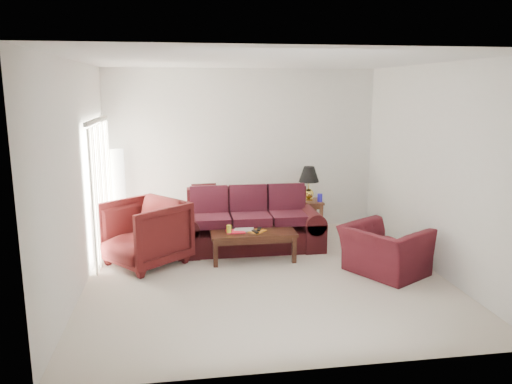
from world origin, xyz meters
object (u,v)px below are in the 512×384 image
at_px(sofa, 250,220).
at_px(armchair_left, 144,233).
at_px(armchair_right, 385,250).
at_px(end_table, 307,216).
at_px(coffee_table, 253,245).
at_px(floor_lamp, 119,194).

distance_m(sofa, armchair_left, 1.77).
distance_m(armchair_left, armchair_right, 3.57).
bearing_deg(sofa, end_table, 40.27).
height_order(sofa, coffee_table, sofa).
bearing_deg(armchair_right, end_table, -17.36).
distance_m(armchair_left, coffee_table, 1.68).
distance_m(sofa, armchair_right, 2.28).
distance_m(end_table, armchair_right, 2.41).
bearing_deg(sofa, armchair_right, -35.67).
relative_size(sofa, armchair_left, 2.19).
distance_m(sofa, end_table, 1.52).
height_order(floor_lamp, armchair_right, floor_lamp).
height_order(end_table, floor_lamp, floor_lamp).
bearing_deg(floor_lamp, end_table, -0.30).
relative_size(end_table, coffee_table, 0.44).
bearing_deg(coffee_table, floor_lamp, 137.45).
bearing_deg(armchair_right, coffee_table, 32.51).
xyz_separation_m(sofa, coffee_table, (-0.03, -0.54, -0.26)).
distance_m(end_table, armchair_left, 3.24).
xyz_separation_m(sofa, floor_lamp, (-2.21, 0.92, 0.33)).
height_order(end_table, coffee_table, end_table).
distance_m(armchair_right, coffee_table, 2.01).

